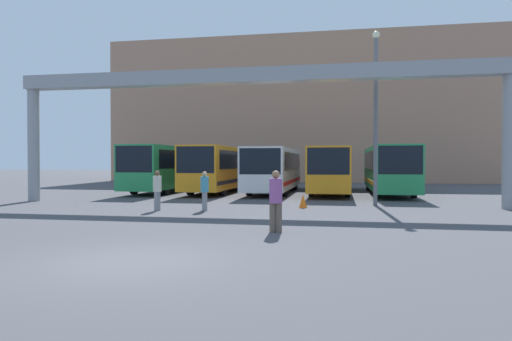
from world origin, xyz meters
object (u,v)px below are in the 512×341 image
bus_slot_3 (330,167)px  bus_slot_4 (389,167)px  pedestrian_far_center (157,189)px  traffic_cone (303,201)px  lamp_post (376,111)px  bus_slot_1 (219,166)px  pedestrian_mid_left (276,200)px  bus_slot_2 (274,167)px  pedestrian_near_left (205,190)px  bus_slot_0 (167,166)px

bus_slot_3 → bus_slot_4: (3.77, 0.09, 0.04)m
pedestrian_far_center → traffic_cone: size_ratio=2.78×
bus_slot_3 → bus_slot_4: bus_slot_4 is taller
bus_slot_4 → lamp_post: size_ratio=1.42×
bus_slot_1 → pedestrian_mid_left: size_ratio=5.72×
pedestrian_mid_left → bus_slot_2: bearing=92.8°
bus_slot_2 → pedestrian_mid_left: (2.50, -17.34, -0.74)m
pedestrian_far_center → bus_slot_3: bearing=158.3°
pedestrian_near_left → pedestrian_far_center: 2.05m
bus_slot_4 → lamp_post: bearing=-100.0°
bus_slot_1 → pedestrian_far_center: (0.41, -11.78, -0.87)m
bus_slot_4 → traffic_cone: (-4.80, -10.11, -1.46)m
bus_slot_4 → pedestrian_mid_left: bus_slot_4 is taller
bus_slot_1 → lamp_post: (9.85, -7.63, 2.77)m
bus_slot_1 → pedestrian_near_left: 11.69m
bus_slot_2 → bus_slot_4: bus_slot_4 is taller
traffic_cone → lamp_post: 5.70m
pedestrian_near_left → pedestrian_mid_left: 6.66m
pedestrian_mid_left → lamp_post: lamp_post is taller
bus_slot_0 → bus_slot_2: size_ratio=0.92×
traffic_cone → lamp_post: size_ratio=0.07×
bus_slot_1 → pedestrian_far_center: size_ratio=6.13×
pedestrian_near_left → lamp_post: 9.11m
bus_slot_1 → lamp_post: bearing=-37.8°
bus_slot_2 → pedestrian_near_left: bearing=-96.5°
bus_slot_3 → pedestrian_mid_left: (-1.27, -17.41, -0.75)m
bus_slot_0 → bus_slot_4: (15.08, 0.64, -0.05)m
bus_slot_1 → bus_slot_4: size_ratio=0.89×
pedestrian_mid_left → traffic_cone: bearing=82.8°
bus_slot_1 → bus_slot_3: bearing=4.3°
bus_slot_2 → lamp_post: bearing=-53.2°
bus_slot_4 → pedestrian_mid_left: (-5.04, -17.50, -0.79)m
bus_slot_2 → pedestrian_mid_left: bearing=-81.8°
bus_slot_0 → bus_slot_2: bearing=3.7°
traffic_cone → lamp_post: lamp_post is taller
bus_slot_2 → pedestrian_near_left: size_ratio=6.84×
bus_slot_2 → bus_slot_3: bearing=1.0°
bus_slot_4 → pedestrian_far_center: size_ratio=6.89×
bus_slot_1 → bus_slot_3: 7.56m
bus_slot_2 → pedestrian_far_center: bearing=-105.3°
bus_slot_0 → pedestrian_mid_left: bus_slot_0 is taller
bus_slot_0 → pedestrian_far_center: (4.18, -11.79, -0.90)m
bus_slot_3 → pedestrian_far_center: bearing=-120.0°
bus_slot_1 → pedestrian_mid_left: 17.99m
bus_slot_1 → lamp_post: 12.77m
bus_slot_1 → traffic_cone: bearing=-55.4°
bus_slot_0 → bus_slot_3: size_ratio=0.91×
bus_slot_1 → bus_slot_2: (3.77, 0.50, -0.07)m
traffic_cone → bus_slot_1: bearing=124.6°
bus_slot_2 → pedestrian_far_center: size_ratio=6.71×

